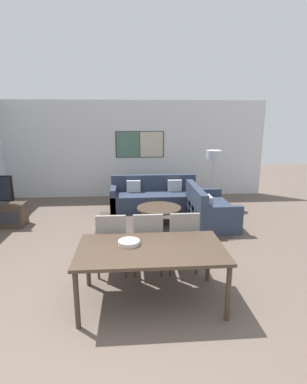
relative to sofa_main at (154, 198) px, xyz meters
The scene contains 12 objects.
ground_plane 4.92m from the sofa_main, 98.01° to the right, with size 24.00×24.00×0.00m, color brown.
wall_back 1.87m from the sofa_main, 116.95° to the left, with size 8.13×0.09×2.80m.
area_rug 1.31m from the sofa_main, 90.00° to the right, with size 2.76×2.00×0.01m.
sofa_main is the anchor object (origin of this frame).
sofa_side 1.65m from the sofa_main, 48.01° to the right, with size 0.87×1.64×0.83m.
coffee_table 1.28m from the sofa_main, 90.00° to the right, with size 0.97×0.97×0.40m.
dining_table 4.16m from the sofa_main, 95.12° to the right, with size 1.82×1.01×0.74m.
dining_chair_left 3.52m from the sofa_main, 104.79° to the right, with size 0.46×0.46×0.97m.
dining_chair_centre 3.42m from the sofa_main, 96.21° to the right, with size 0.46×0.46×0.97m.
dining_chair_right 3.40m from the sofa_main, 87.31° to the right, with size 0.46×0.46×0.97m.
fruit_bowl 4.08m from the sofa_main, 99.10° to the right, with size 0.28×0.28×0.05m.
floor_lamp 1.83m from the sofa_main, ahead, with size 0.39×0.39×1.50m.
Camera 1 is at (0.09, -2.67, 2.30)m, focal length 28.00 mm.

